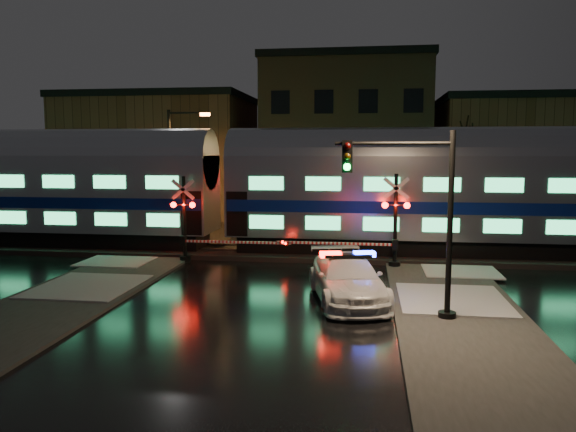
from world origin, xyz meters
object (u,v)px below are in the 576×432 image
Objects in this scene: crossing_signal_left at (192,228)px; streetlight at (174,165)px; crossing_signal_right at (387,230)px; traffic_light at (419,221)px; police_car at (347,279)px.

crossing_signal_left is 0.75× the size of streetlight.
traffic_light reaches higher than crossing_signal_right.
crossing_signal_left is at bearing 136.35° from traffic_light.
crossing_signal_left is at bearing -179.98° from crossing_signal_right.
crossing_signal_left is at bearing 129.36° from police_car.
police_car is 5.83m from crossing_signal_right.
police_car is 9.14m from crossing_signal_left.
traffic_light is (2.16, -1.87, 2.24)m from police_car.
crossing_signal_right is 1.04× the size of crossing_signal_left.
police_car is 0.97× the size of crossing_signal_right.
traffic_light is 0.77× the size of streetlight.
police_car is 3.63m from traffic_light.
crossing_signal_left is at bearing -65.07° from streetlight.
crossing_signal_right is at bearing 0.02° from crossing_signal_left.
crossing_signal_right is at bearing -29.55° from streetlight.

